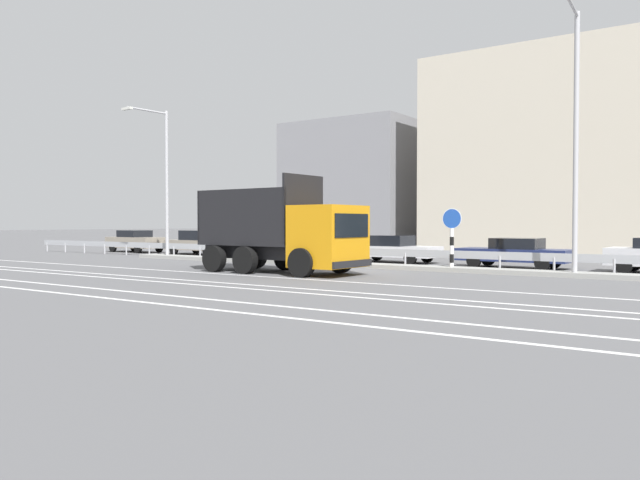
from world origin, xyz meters
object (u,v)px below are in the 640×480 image
object	(u,v)px
street_lamp_0	(163,175)
parked_car_2	(284,245)
parked_car_0	(136,241)
median_road_sign	(452,237)
parked_car_1	(201,243)
parked_car_3	(392,249)
dump_truck	(297,239)
parked_car_4	(514,253)
street_lamp_1	(575,129)

from	to	relation	value
street_lamp_0	parked_car_2	size ratio (longest dim) A/B	1.63
street_lamp_0	parked_car_0	size ratio (longest dim) A/B	1.76
median_road_sign	street_lamp_0	xyz separation A→B (m)	(-16.45, -0.28, 3.18)
parked_car_1	median_road_sign	bearing A→B (deg)	80.66
median_road_sign	parked_car_3	size ratio (longest dim) A/B	0.55
dump_truck	parked_car_4	world-z (taller)	dump_truck
dump_truck	parked_car_0	xyz separation A→B (m)	(-19.44, 8.16, -0.59)
parked_car_3	parked_car_4	distance (m)	6.13
dump_truck	parked_car_2	size ratio (longest dim) A/B	1.40
dump_truck	parked_car_4	size ratio (longest dim) A/B	1.46
dump_truck	parked_car_2	bearing A→B (deg)	-137.80
street_lamp_0	parked_car_2	distance (m)	7.55
parked_car_0	street_lamp_0	bearing A→B (deg)	64.48
parked_car_0	parked_car_1	world-z (taller)	parked_car_1
parked_car_0	parked_car_3	bearing A→B (deg)	93.20
street_lamp_1	parked_car_2	xyz separation A→B (m)	(-15.71, 3.70, -4.47)
street_lamp_0	parked_car_3	size ratio (longest dim) A/B	1.76
median_road_sign	parked_car_4	xyz separation A→B (m)	(1.48, 3.26, -0.69)
street_lamp_0	parked_car_4	size ratio (longest dim) A/B	1.70
dump_truck	parked_car_3	distance (m)	8.08
median_road_sign	parked_car_1	world-z (taller)	median_road_sign
street_lamp_0	street_lamp_1	distance (m)	21.13
median_road_sign	street_lamp_1	distance (m)	6.06
parked_car_3	parked_car_0	bearing A→B (deg)	-89.56
median_road_sign	parked_car_2	xyz separation A→B (m)	(-11.04, 3.35, -0.63)
parked_car_4	street_lamp_0	bearing A→B (deg)	102.70
street_lamp_1	parked_car_1	distance (m)	23.23
median_road_sign	parked_car_3	bearing A→B (deg)	141.17
street_lamp_0	parked_car_0	world-z (taller)	street_lamp_0
parked_car_0	parked_car_4	distance (m)	25.35
median_road_sign	parked_car_2	bearing A→B (deg)	163.11
parked_car_2	parked_car_4	distance (m)	12.52
parked_car_2	parked_car_1	bearing A→B (deg)	-95.28
parked_car_0	parked_car_1	size ratio (longest dim) A/B	0.94
parked_car_1	parked_car_4	size ratio (longest dim) A/B	1.03
parked_car_1	parked_car_3	world-z (taller)	parked_car_1
street_lamp_1	parked_car_4	xyz separation A→B (m)	(-3.19, 3.60, -4.53)
parked_car_3	median_road_sign	bearing A→B (deg)	51.94
street_lamp_1	median_road_sign	bearing A→B (deg)	175.75
parked_car_4	parked_car_3	bearing A→B (deg)	87.15
parked_car_0	parked_car_3	world-z (taller)	parked_car_0
parked_car_1	parked_car_4	xyz separation A→B (m)	(19.23, -0.55, -0.07)
median_road_sign	street_lamp_1	xyz separation A→B (m)	(4.66, -0.35, 3.85)
dump_truck	street_lamp_1	size ratio (longest dim) A/B	0.74
street_lamp_0	dump_truck	bearing A→B (deg)	-18.60
street_lamp_0	parked_car_4	distance (m)	18.68
street_lamp_1	parked_car_2	world-z (taller)	street_lamp_1
street_lamp_1	parked_car_3	distance (m)	11.11
dump_truck	parked_car_1	bearing A→B (deg)	-119.93
dump_truck	parked_car_1	distance (m)	15.63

